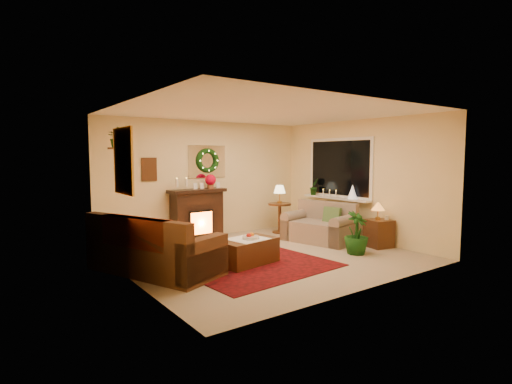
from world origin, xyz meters
TOP-DOWN VIEW (x-y plane):
  - floor at (0.00, 0.00)m, footprint 5.00×5.00m
  - ceiling at (0.00, 0.00)m, footprint 5.00×5.00m
  - wall_back at (0.00, 2.25)m, footprint 5.00×5.00m
  - wall_front at (0.00, -2.25)m, footprint 5.00×5.00m
  - wall_left at (-2.50, 0.00)m, footprint 4.50×4.50m
  - wall_right at (2.50, 0.00)m, footprint 4.50×4.50m
  - area_rug at (-0.55, -0.50)m, footprint 2.56×2.00m
  - sofa at (-2.04, 0.23)m, footprint 1.68×2.34m
  - red_throw at (-2.10, 0.39)m, footprint 0.80×1.31m
  - fireplace at (-0.37, 2.04)m, footprint 1.15×0.42m
  - poinsettia at (-0.05, 2.00)m, footprint 0.24×0.24m
  - mantel_candle_a at (-0.84, 2.01)m, footprint 0.06×0.06m
  - mantel_candle_b at (-0.61, 2.05)m, footprint 0.06×0.06m
  - mantel_mirror at (0.00, 2.23)m, footprint 0.92×0.02m
  - wreath at (0.00, 2.19)m, footprint 0.55×0.11m
  - wall_art at (-1.35, 2.23)m, footprint 0.32×0.03m
  - gold_mirror at (-2.48, 0.30)m, footprint 0.03×0.84m
  - hanging_plant at (-2.34, 1.05)m, footprint 0.33×0.28m
  - loveseat at (1.63, 0.33)m, footprint 1.15×1.60m
  - window_frame at (2.48, 0.55)m, footprint 0.03×1.86m
  - window_glass at (2.47, 0.55)m, footprint 0.02×1.70m
  - window_sill at (2.38, 0.55)m, footprint 0.22×1.86m
  - mini_tree at (2.40, 0.09)m, footprint 0.22×0.22m
  - sill_plant at (2.34, 1.22)m, footprint 0.29×0.23m
  - side_table_round at (1.59, 1.59)m, footprint 0.71×0.71m
  - lamp_cream at (1.59, 1.60)m, footprint 0.28×0.28m
  - end_table_square at (2.26, -0.73)m, footprint 0.53×0.53m
  - lamp_tiffany at (2.22, -0.73)m, footprint 0.27×0.27m
  - coffee_table at (-0.61, -0.25)m, footprint 1.10×0.72m
  - fruit_bowl at (-0.57, -0.29)m, footprint 0.28×0.28m
  - floor_palm at (1.43, -0.86)m, footprint 1.55×1.55m

SIDE VIEW (x-z plane):
  - floor at x=0.00m, z-range 0.00..0.00m
  - area_rug at x=-0.55m, z-range 0.00..0.01m
  - coffee_table at x=-0.61m, z-range 0.00..0.42m
  - end_table_square at x=2.26m, z-range -0.01..0.55m
  - side_table_round at x=1.59m, z-range -0.03..0.68m
  - loveseat at x=1.63m, z-range 0.00..0.84m
  - sofa at x=-2.04m, z-range -0.03..0.89m
  - floor_palm at x=1.43m, z-range -0.74..1.64m
  - fruit_bowl at x=-0.57m, z-range 0.42..0.48m
  - red_throw at x=-2.10m, z-range 0.44..0.47m
  - fireplace at x=-0.37m, z-range 0.03..1.07m
  - lamp_tiffany at x=2.22m, z-range 0.55..0.94m
  - window_sill at x=2.38m, z-range 0.85..0.89m
  - lamp_cream at x=1.59m, z-range 0.66..1.10m
  - mini_tree at x=2.40m, z-range 0.88..1.20m
  - sill_plant at x=2.34m, z-range 0.82..1.35m
  - mantel_candle_a at x=-0.84m, z-range 1.17..1.35m
  - mantel_candle_b at x=-0.61m, z-range 1.17..1.35m
  - wall_back at x=0.00m, z-range 1.30..1.30m
  - wall_front at x=0.00m, z-range 1.30..1.30m
  - wall_left at x=-2.50m, z-range 1.30..1.30m
  - wall_right at x=2.50m, z-range 1.30..1.30m
  - poinsettia at x=-0.05m, z-range 1.18..1.42m
  - wall_art at x=-1.35m, z-range 1.31..1.79m
  - window_frame at x=2.48m, z-range 0.87..2.23m
  - window_glass at x=2.47m, z-range 0.94..2.16m
  - mantel_mirror at x=0.00m, z-range 1.34..2.06m
  - wreath at x=0.00m, z-range 1.44..2.00m
  - gold_mirror at x=-2.48m, z-range 1.25..2.25m
  - hanging_plant at x=-2.34m, z-range 1.79..2.15m
  - ceiling at x=0.00m, z-range 2.60..2.60m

